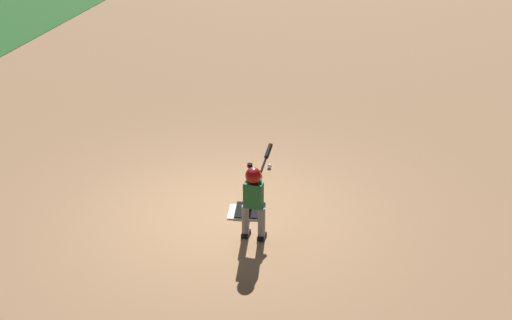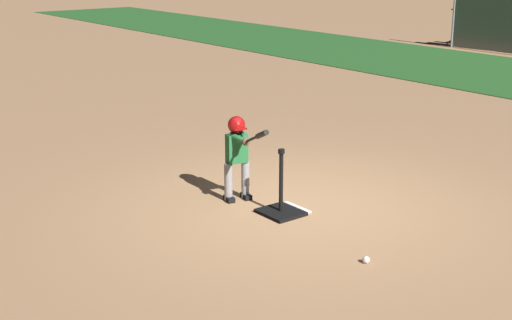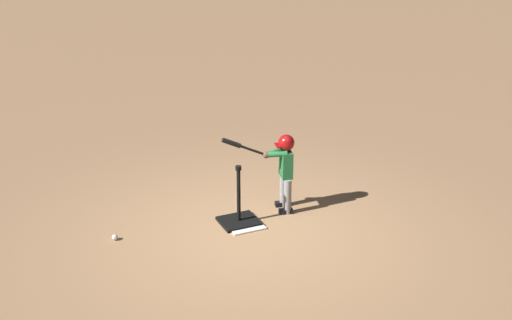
% 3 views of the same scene
% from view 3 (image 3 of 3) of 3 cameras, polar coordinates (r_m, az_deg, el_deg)
% --- Properties ---
extents(ground_plane, '(90.00, 90.00, 0.00)m').
position_cam_3_polar(ground_plane, '(8.88, -0.29, -5.95)').
color(ground_plane, '#AD7F56').
extents(home_plate, '(0.44, 0.44, 0.02)m').
position_cam_3_polar(home_plate, '(9.09, -0.93, -5.19)').
color(home_plate, white).
rests_on(home_plate, ground_plane).
extents(batting_tee, '(0.48, 0.43, 0.79)m').
position_cam_3_polar(batting_tee, '(9.11, -1.38, -4.49)').
color(batting_tee, black).
rests_on(batting_tee, ground_plane).
extents(batter_child, '(0.93, 0.39, 1.08)m').
position_cam_3_polar(batter_child, '(9.23, 2.19, -0.26)').
color(batter_child, gray).
rests_on(batter_child, ground_plane).
extents(baseball, '(0.07, 0.07, 0.07)m').
position_cam_3_polar(baseball, '(8.89, -11.23, -6.08)').
color(baseball, white).
rests_on(baseball, ground_plane).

